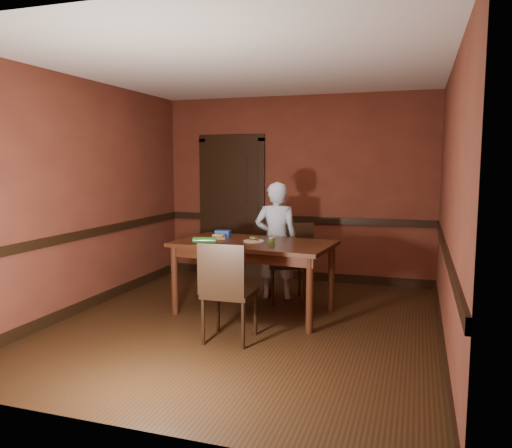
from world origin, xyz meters
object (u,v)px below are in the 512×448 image
Objects in this scene: chair_near at (230,291)px; sauce_jar at (272,241)px; chair_far at (287,263)px; sandwich_plate at (254,241)px; person at (276,240)px; cheese_saucer at (218,237)px; dining_table at (254,277)px; food_tub at (223,233)px.

sauce_jar is at bearing -105.30° from chair_near.
sandwich_plate is at bearing -132.11° from chair_far.
person reaches higher than cheese_saucer.
person is 0.73m from sandwich_plate.
person is at bearing 89.77° from dining_table.
chair_far is 5.07× the size of food_tub.
chair_near is at bearing -118.35° from chair_far.
chair_far is 1.54m from chair_near.
chair_near is 4.08× the size of sandwich_plate.
food_tub reaches higher than sandwich_plate.
chair_near is at bearing 77.31° from person.
person is 8.82× the size of cheese_saucer.
dining_table is 10.48× the size of cheese_saucer.
sauce_jar reaches higher than food_tub.
food_tub is (-0.02, 0.20, 0.02)m from cheese_saucer.
chair_near is at bearing -86.52° from sandwich_plate.
sauce_jar is (0.19, 0.79, 0.38)m from chair_near.
person reaches higher than chair_near.
chair_far is (0.24, 0.60, 0.07)m from dining_table.
sandwich_plate is 2.88× the size of sauce_jar.
chair_near reaches higher than cheese_saucer.
chair_near reaches higher than chair_far.
chair_far is 0.98× the size of chair_near.
dining_table is 0.78m from person.
dining_table is at bearing 71.81° from person.
person is 0.72m from food_tub.
chair_near is 1.19m from cheese_saucer.
food_tub is (-0.49, 0.29, 0.02)m from sandwich_plate.
food_tub is (-0.72, -0.33, 0.39)m from chair_far.
sandwich_plate is at bearing -10.13° from cheese_saucer.
chair_far reaches higher than sauce_jar.
sandwich_plate reaches higher than dining_table.
sauce_jar is (0.26, -0.14, 0.46)m from dining_table.
chair_near is 0.90m from sauce_jar.
sandwich_plate is (-0.06, 0.91, 0.36)m from chair_near.
chair_far is 0.65× the size of person.
cheese_saucer is (-0.47, 0.08, 0.00)m from sandwich_plate.
person is 0.84m from cheese_saucer.
person is 6.18× the size of sandwich_plate.
chair_near is 0.66× the size of person.
person is (0.01, 1.63, 0.25)m from chair_near.
person is at bearing 49.88° from cheese_saucer.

